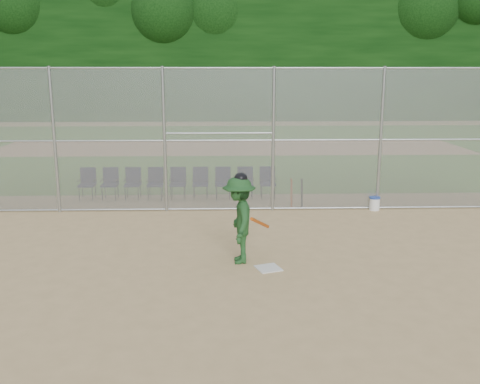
{
  "coord_description": "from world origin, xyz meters",
  "views": [
    {
      "loc": [
        -0.38,
        -9.7,
        3.86
      ],
      "look_at": [
        0.0,
        2.5,
        1.1
      ],
      "focal_mm": 40.0,
      "sensor_mm": 36.0,
      "label": 1
    }
  ],
  "objects_px": {
    "water_cooler": "(375,203)",
    "chair_0": "(87,184)",
    "home_plate": "(268,268)",
    "batter_at_plate": "(239,219)"
  },
  "relations": [
    {
      "from": "home_plate",
      "to": "chair_0",
      "type": "relative_size",
      "value": 0.47
    },
    {
      "from": "chair_0",
      "to": "batter_at_plate",
      "type": "bearing_deg",
      "value": -51.52
    },
    {
      "from": "home_plate",
      "to": "water_cooler",
      "type": "xyz_separation_m",
      "value": [
        3.41,
        4.54,
        0.18
      ]
    },
    {
      "from": "home_plate",
      "to": "batter_at_plate",
      "type": "xyz_separation_m",
      "value": [
        -0.57,
        0.42,
        0.9
      ]
    },
    {
      "from": "batter_at_plate",
      "to": "water_cooler",
      "type": "bearing_deg",
      "value": 45.94
    },
    {
      "from": "batter_at_plate",
      "to": "water_cooler",
      "type": "xyz_separation_m",
      "value": [
        3.98,
        4.11,
        -0.72
      ]
    },
    {
      "from": "home_plate",
      "to": "chair_0",
      "type": "xyz_separation_m",
      "value": [
        -5.08,
        6.1,
        0.47
      ]
    },
    {
      "from": "home_plate",
      "to": "water_cooler",
      "type": "height_order",
      "value": "water_cooler"
    },
    {
      "from": "water_cooler",
      "to": "chair_0",
      "type": "relative_size",
      "value": 0.4
    },
    {
      "from": "batter_at_plate",
      "to": "chair_0",
      "type": "bearing_deg",
      "value": 128.48
    }
  ]
}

